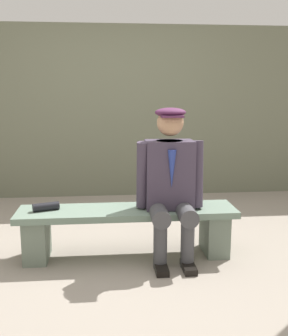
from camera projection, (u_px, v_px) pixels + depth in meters
ground_plane at (128, 255)px, 3.47m from camera, size 30.00×30.00×0.00m
bench at (127, 225)px, 3.41m from camera, size 1.85×0.42×0.42m
seated_man at (170, 180)px, 3.31m from camera, size 0.56×0.58×1.27m
rolled_magazine at (46, 207)px, 3.33m from camera, size 0.23×0.13×0.07m
stadium_wall at (118, 112)px, 5.39m from camera, size 12.00×0.24×2.25m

